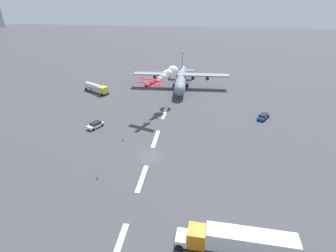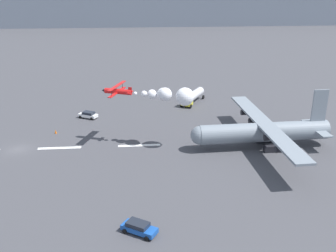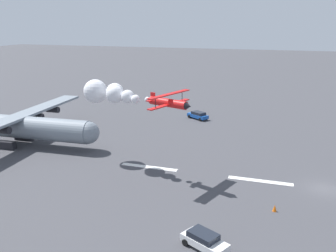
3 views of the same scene
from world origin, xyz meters
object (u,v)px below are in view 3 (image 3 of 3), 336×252
object	(u,v)px
cargo_transport_plane	(24,126)
stunt_biplane_red	(112,93)
traffic_cone_far	(275,208)
airport_staff_sedan	(204,240)
followme_car_yellow	(198,115)

from	to	relation	value
cargo_transport_plane	stunt_biplane_red	world-z (taller)	stunt_biplane_red
cargo_transport_plane	traffic_cone_far	xyz separation A→B (m)	(-39.22, 10.10, -2.83)
cargo_transport_plane	airport_staff_sedan	xyz separation A→B (m)	(-33.57, 18.88, -2.40)
followme_car_yellow	traffic_cone_far	distance (m)	38.48
stunt_biplane_red	traffic_cone_far	distance (m)	25.49
cargo_transport_plane	followme_car_yellow	xyz separation A→B (m)	(-22.65, -24.63, -2.39)
cargo_transport_plane	traffic_cone_far	bearing A→B (deg)	165.56
traffic_cone_far	airport_staff_sedan	bearing A→B (deg)	57.22
traffic_cone_far	followme_car_yellow	bearing A→B (deg)	-64.50
stunt_biplane_red	traffic_cone_far	size ratio (longest dim) A/B	22.67
followme_car_yellow	airport_staff_sedan	world-z (taller)	same
cargo_transport_plane	airport_staff_sedan	world-z (taller)	cargo_transport_plane
followme_car_yellow	cargo_transport_plane	bearing A→B (deg)	47.40
stunt_biplane_red	traffic_cone_far	world-z (taller)	stunt_biplane_red
stunt_biplane_red	traffic_cone_far	bearing A→B (deg)	160.88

